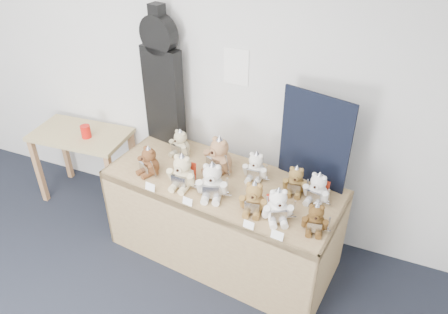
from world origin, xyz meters
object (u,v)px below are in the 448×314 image
at_px(display_table, 218,203).
at_px(teddy_back_centre_right, 256,167).
at_px(guitar_case, 162,79).
at_px(teddy_front_right, 254,199).
at_px(teddy_back_centre_left, 219,156).
at_px(teddy_back_left, 180,144).
at_px(teddy_front_centre, 212,182).
at_px(teddy_front_left, 182,173).
at_px(red_cup, 86,132).
at_px(teddy_back_right, 295,181).
at_px(teddy_front_end, 315,219).
at_px(teddy_front_far_left, 149,162).
at_px(teddy_front_far_right, 278,206).
at_px(side_table, 82,144).
at_px(teddy_back_end, 317,189).

relative_size(display_table, teddy_back_centre_right, 7.23).
height_order(guitar_case, teddy_front_right, guitar_case).
relative_size(teddy_front_right, teddy_back_centre_left, 0.81).
bearing_deg(teddy_back_left, teddy_front_centre, -24.22).
bearing_deg(teddy_front_left, teddy_front_right, -5.64).
distance_m(guitar_case, red_cup, 0.95).
bearing_deg(teddy_front_left, red_cup, 164.53).
bearing_deg(guitar_case, teddy_back_right, -1.62).
bearing_deg(teddy_front_end, teddy_front_far_left, 164.55).
distance_m(teddy_front_far_right, teddy_back_centre_left, 0.72).
height_order(side_table, teddy_front_centre, teddy_front_centre).
xyz_separation_m(teddy_front_far_left, teddy_front_right, (0.93, -0.12, 0.00)).
bearing_deg(teddy_back_centre_right, teddy_front_end, -36.46).
distance_m(teddy_front_right, teddy_back_centre_right, 0.39).
bearing_deg(guitar_case, red_cup, -151.54).
height_order(teddy_front_right, teddy_back_right, teddy_front_right).
relative_size(side_table, red_cup, 7.81).
bearing_deg(display_table, teddy_back_centre_left, 117.53).
height_order(red_cup, teddy_front_far_right, teddy_front_far_right).
distance_m(teddy_front_far_left, teddy_front_end, 1.39).
distance_m(teddy_front_centre, teddy_back_centre_left, 0.33).
bearing_deg(teddy_front_right, teddy_front_centre, 165.77).
distance_m(display_table, teddy_back_end, 0.80).
height_order(teddy_front_end, teddy_back_centre_left, teddy_back_centre_left).
bearing_deg(teddy_front_right, teddy_back_end, 28.70).
height_order(side_table, teddy_front_right, teddy_front_right).
bearing_deg(display_table, teddy_back_centre_right, 49.21).
distance_m(teddy_front_left, teddy_back_centre_left, 0.34).
relative_size(teddy_back_centre_left, teddy_back_centre_right, 1.28).
bearing_deg(teddy_front_right, side_table, 159.19).
bearing_deg(guitar_case, teddy_front_centre, -27.79).
xyz_separation_m(side_table, teddy_back_centre_left, (1.48, -0.09, 0.29)).
relative_size(red_cup, teddy_front_far_left, 0.44).
height_order(side_table, guitar_case, guitar_case).
bearing_deg(teddy_front_left, side_table, 164.27).
xyz_separation_m(display_table, side_table, (-1.55, 0.29, 0.01)).
bearing_deg(teddy_front_right, teddy_back_right, 49.22).
xyz_separation_m(red_cup, teddy_back_centre_left, (1.37, -0.05, 0.11)).
distance_m(teddy_front_left, teddy_back_end, 1.02).
height_order(teddy_front_end, teddy_back_centre_right, teddy_back_centre_right).
bearing_deg(display_table, teddy_front_left, -152.56).
bearing_deg(display_table, teddy_back_right, 23.34).
bearing_deg(teddy_back_end, teddy_back_centre_left, -173.90).
bearing_deg(teddy_back_right, teddy_front_far_right, -101.24).
relative_size(display_table, teddy_back_right, 7.63).
xyz_separation_m(red_cup, teddy_front_right, (1.79, -0.41, 0.08)).
bearing_deg(teddy_front_far_right, teddy_back_centre_right, 101.36).
bearing_deg(display_table, red_cup, 177.01).
relative_size(teddy_front_centre, teddy_back_end, 1.18).
distance_m(display_table, teddy_front_right, 0.48).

